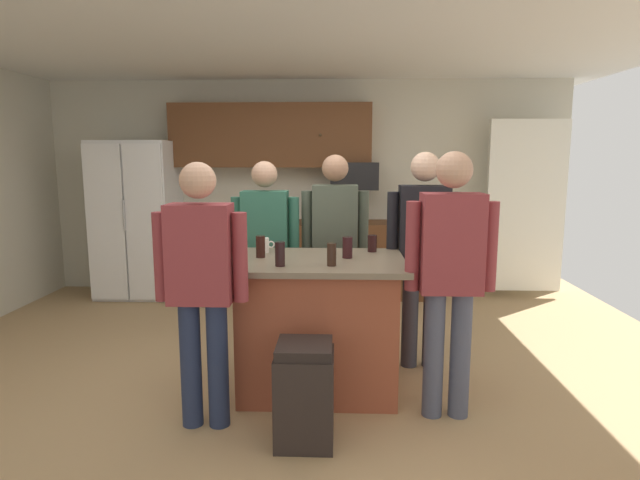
{
  "coord_description": "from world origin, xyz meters",
  "views": [
    {
      "loc": [
        0.43,
        -3.76,
        1.67
      ],
      "look_at": [
        0.28,
        0.15,
        1.05
      ],
      "focal_mm": 29.33,
      "sensor_mm": 36.0,
      "label": 1
    }
  ],
  "objects_px": {
    "person_elder_center": "(201,278)",
    "glass_pilsner": "(261,247)",
    "person_guest_left": "(423,245)",
    "refrigerator": "(137,220)",
    "person_guest_by_door": "(450,267)",
    "glass_short_whisky": "(280,254)",
    "mug_blue_stoneware": "(264,245)",
    "person_guest_right": "(335,239)",
    "glass_dark_ale": "(332,254)",
    "kitchen_island": "(318,324)",
    "tumbler_amber": "(347,247)",
    "microwave_over_range": "(354,176)",
    "person_host_foreground": "(266,245)",
    "glass_stout_tall": "(372,243)",
    "trash_bin": "(305,393)"
  },
  "relations": [
    {
      "from": "trash_bin",
      "to": "person_guest_left",
      "type": "bearing_deg",
      "value": 54.02
    },
    {
      "from": "kitchen_island",
      "to": "person_guest_right",
      "type": "distance_m",
      "value": 0.94
    },
    {
      "from": "microwave_over_range",
      "to": "kitchen_island",
      "type": "height_order",
      "value": "microwave_over_range"
    },
    {
      "from": "glass_pilsner",
      "to": "glass_short_whisky",
      "type": "bearing_deg",
      "value": -59.39
    },
    {
      "from": "mug_blue_stoneware",
      "to": "person_guest_right",
      "type": "bearing_deg",
      "value": 46.39
    },
    {
      "from": "person_guest_right",
      "to": "glass_dark_ale",
      "type": "bearing_deg",
      "value": 7.09
    },
    {
      "from": "glass_stout_tall",
      "to": "glass_pilsner",
      "type": "height_order",
      "value": "glass_pilsner"
    },
    {
      "from": "person_elder_center",
      "to": "glass_stout_tall",
      "type": "height_order",
      "value": "person_elder_center"
    },
    {
      "from": "glass_pilsner",
      "to": "person_guest_right",
      "type": "bearing_deg",
      "value": 55.32
    },
    {
      "from": "microwave_over_range",
      "to": "glass_dark_ale",
      "type": "relative_size",
      "value": 3.68
    },
    {
      "from": "kitchen_island",
      "to": "microwave_over_range",
      "type": "bearing_deg",
      "value": 83.14
    },
    {
      "from": "person_guest_right",
      "to": "person_elder_center",
      "type": "bearing_deg",
      "value": -22.62
    },
    {
      "from": "person_guest_by_door",
      "to": "glass_pilsner",
      "type": "relative_size",
      "value": 10.93
    },
    {
      "from": "kitchen_island",
      "to": "glass_dark_ale",
      "type": "height_order",
      "value": "glass_dark_ale"
    },
    {
      "from": "kitchen_island",
      "to": "mug_blue_stoneware",
      "type": "height_order",
      "value": "mug_blue_stoneware"
    },
    {
      "from": "refrigerator",
      "to": "person_guest_by_door",
      "type": "bearing_deg",
      "value": -42.98
    },
    {
      "from": "mug_blue_stoneware",
      "to": "trash_bin",
      "type": "relative_size",
      "value": 0.2
    },
    {
      "from": "mug_blue_stoneware",
      "to": "trash_bin",
      "type": "height_order",
      "value": "mug_blue_stoneware"
    },
    {
      "from": "glass_stout_tall",
      "to": "trash_bin",
      "type": "distance_m",
      "value": 1.34
    },
    {
      "from": "person_guest_right",
      "to": "glass_short_whisky",
      "type": "distance_m",
      "value": 1.11
    },
    {
      "from": "microwave_over_range",
      "to": "person_elder_center",
      "type": "xyz_separation_m",
      "value": [
        -1.01,
        -3.21,
        -0.5
      ]
    },
    {
      "from": "person_guest_left",
      "to": "glass_pilsner",
      "type": "height_order",
      "value": "person_guest_left"
    },
    {
      "from": "glass_pilsner",
      "to": "mug_blue_stoneware",
      "type": "height_order",
      "value": "glass_pilsner"
    },
    {
      "from": "refrigerator",
      "to": "person_guest_right",
      "type": "relative_size",
      "value": 1.1
    },
    {
      "from": "person_guest_left",
      "to": "glass_dark_ale",
      "type": "height_order",
      "value": "person_guest_left"
    },
    {
      "from": "person_host_foreground",
      "to": "glass_pilsner",
      "type": "xyz_separation_m",
      "value": [
        0.06,
        -0.66,
        0.1
      ]
    },
    {
      "from": "person_guest_left",
      "to": "glass_pilsner",
      "type": "xyz_separation_m",
      "value": [
        -1.22,
        -0.4,
        0.05
      ]
    },
    {
      "from": "person_guest_left",
      "to": "glass_pilsner",
      "type": "distance_m",
      "value": 1.28
    },
    {
      "from": "kitchen_island",
      "to": "glass_pilsner",
      "type": "height_order",
      "value": "glass_pilsner"
    },
    {
      "from": "microwave_over_range",
      "to": "person_guest_right",
      "type": "relative_size",
      "value": 0.33
    },
    {
      "from": "mug_blue_stoneware",
      "to": "person_guest_left",
      "type": "bearing_deg",
      "value": 9.18
    },
    {
      "from": "person_guest_by_door",
      "to": "tumbler_amber",
      "type": "relative_size",
      "value": 11.29
    },
    {
      "from": "person_guest_right",
      "to": "glass_stout_tall",
      "type": "relative_size",
      "value": 13.3
    },
    {
      "from": "refrigerator",
      "to": "person_host_foreground",
      "type": "xyz_separation_m",
      "value": [
        1.81,
        -1.83,
        0.01
      ]
    },
    {
      "from": "person_guest_right",
      "to": "glass_short_whisky",
      "type": "relative_size",
      "value": 10.39
    },
    {
      "from": "person_elder_center",
      "to": "person_guest_by_door",
      "type": "height_order",
      "value": "person_guest_by_door"
    },
    {
      "from": "person_elder_center",
      "to": "kitchen_island",
      "type": "bearing_deg",
      "value": -0.0
    },
    {
      "from": "person_guest_left",
      "to": "glass_short_whisky",
      "type": "relative_size",
      "value": 10.51
    },
    {
      "from": "refrigerator",
      "to": "tumbler_amber",
      "type": "height_order",
      "value": "refrigerator"
    },
    {
      "from": "tumbler_amber",
      "to": "refrigerator",
      "type": "bearing_deg",
      "value": 135.02
    },
    {
      "from": "person_elder_center",
      "to": "glass_short_whisky",
      "type": "height_order",
      "value": "person_elder_center"
    },
    {
      "from": "person_guest_by_door",
      "to": "person_guest_right",
      "type": "height_order",
      "value": "person_guest_by_door"
    },
    {
      "from": "glass_short_whisky",
      "to": "tumbler_amber",
      "type": "bearing_deg",
      "value": 33.74
    },
    {
      "from": "person_elder_center",
      "to": "glass_dark_ale",
      "type": "height_order",
      "value": "person_elder_center"
    },
    {
      "from": "refrigerator",
      "to": "tumbler_amber",
      "type": "bearing_deg",
      "value": -44.98
    },
    {
      "from": "person_guest_right",
      "to": "mug_blue_stoneware",
      "type": "height_order",
      "value": "person_guest_right"
    },
    {
      "from": "trash_bin",
      "to": "mug_blue_stoneware",
      "type": "bearing_deg",
      "value": 110.6
    },
    {
      "from": "person_guest_right",
      "to": "mug_blue_stoneware",
      "type": "xyz_separation_m",
      "value": [
        -0.53,
        -0.55,
        0.04
      ]
    },
    {
      "from": "refrigerator",
      "to": "person_guest_left",
      "type": "distance_m",
      "value": 3.72
    },
    {
      "from": "person_elder_center",
      "to": "glass_pilsner",
      "type": "relative_size",
      "value": 10.52
    }
  ]
}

